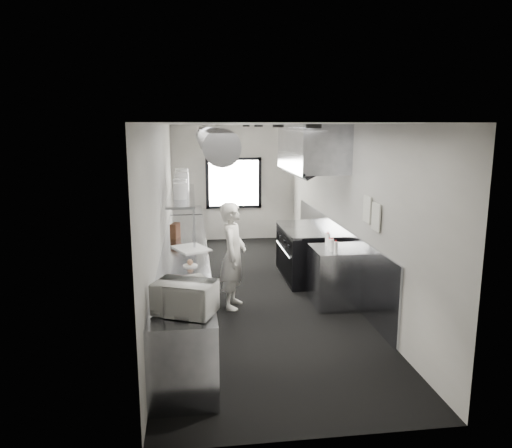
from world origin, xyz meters
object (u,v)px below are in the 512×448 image
object	(u,v)px
pass_shelf	(182,196)
knife_block	(175,231)
far_work_table	(187,229)
cutting_board	(191,248)
plate_stack_c	(182,182)
range	(306,253)
deli_tub_a	(166,293)
line_cook	(233,256)
small_plate	(190,266)
plate_stack_d	(182,178)
microwave	(185,298)
plate_stack_a	(180,191)
squeeze_bottle_e	(327,239)
squeeze_bottle_d	(328,240)
bottle_station	(333,276)
squeeze_bottle_a	(336,248)
squeeze_bottle_c	(329,244)
deli_tub_b	(171,294)
exhaust_hood	(311,148)
plate_stack_b	(180,188)
squeeze_bottle_b	(332,245)
prep_counter	(186,278)

from	to	relation	value
pass_shelf	knife_block	xyz separation A→B (m)	(-0.12, -0.64, -0.51)
far_work_table	cutting_board	size ratio (longest dim) A/B	2.03
pass_shelf	plate_stack_c	distance (m)	0.29
range	deli_tub_a	xyz separation A→B (m)	(-2.37, -3.27, 0.48)
line_cook	knife_block	xyz separation A→B (m)	(-0.90, 0.99, 0.20)
small_plate	plate_stack_d	xyz separation A→B (m)	(-0.14, 3.20, 0.85)
pass_shelf	microwave	distance (m)	4.12
plate_stack_a	squeeze_bottle_e	size ratio (longest dim) A/B	1.44
deli_tub_a	squeeze_bottle_e	bearing A→B (deg)	40.94
squeeze_bottle_d	deli_tub_a	bearing A→B (deg)	-139.89
bottle_station	plate_stack_d	xyz separation A→B (m)	(-2.35, 2.51, 1.31)
plate_stack_c	squeeze_bottle_a	world-z (taller)	plate_stack_c
plate_stack_c	squeeze_bottle_c	size ratio (longest dim) A/B	2.25
deli_tub_b	plate_stack_c	xyz separation A→B (m)	(0.08, 3.81, 0.80)
exhaust_hood	bottle_station	size ratio (longest dim) A/B	2.44
pass_shelf	line_cook	xyz separation A→B (m)	(0.77, -1.62, -0.71)
squeeze_bottle_d	squeeze_bottle_e	world-z (taller)	squeeze_bottle_d
small_plate	squeeze_bottle_c	bearing A→B (deg)	16.91
range	plate_stack_d	xyz separation A→B (m)	(-2.24, 1.11, 1.29)
exhaust_hood	far_work_table	bearing A→B (deg)	131.94
plate_stack_b	squeeze_bottle_b	bearing A→B (deg)	-32.82
squeeze_bottle_b	squeeze_bottle_c	xyz separation A→B (m)	(-0.00, 0.12, -0.01)
small_plate	cutting_board	bearing A→B (deg)	89.19
pass_shelf	range	distance (m)	2.49
range	knife_block	world-z (taller)	knife_block
prep_counter	squeeze_bottle_c	xyz separation A→B (m)	(2.21, -0.24, 0.53)
plate_stack_a	squeeze_bottle_c	distance (m)	2.62
cutting_board	plate_stack_d	size ratio (longest dim) A/B	1.55
prep_counter	plate_stack_d	xyz separation A→B (m)	(-0.05, 2.31, 1.31)
line_cook	squeeze_bottle_c	world-z (taller)	line_cook
bottle_station	microwave	distance (m)	3.35
microwave	plate_stack_d	distance (m)	4.95
range	knife_block	bearing A→B (deg)	-171.84
plate_stack_a	deli_tub_a	bearing A→B (deg)	-92.46
deli_tub_b	plate_stack_c	size ratio (longest dim) A/B	0.42
line_cook	microwave	xyz separation A→B (m)	(-0.70, -2.46, 0.24)
microwave	knife_block	xyz separation A→B (m)	(-0.20, 3.45, -0.04)
microwave	squeeze_bottle_d	bearing A→B (deg)	72.23
exhaust_hood	small_plate	size ratio (longest dim) A/B	11.05
plate_stack_d	squeeze_bottle_d	world-z (taller)	plate_stack_d
far_work_table	deli_tub_a	distance (m)	5.79
plate_stack_a	squeeze_bottle_e	world-z (taller)	plate_stack_a
far_work_table	exhaust_hood	bearing A→B (deg)	-48.06
microwave	squeeze_bottle_e	xyz separation A→B (m)	(2.23, 2.64, -0.07)
bottle_station	squeeze_bottle_e	xyz separation A→B (m)	(-0.04, 0.26, 0.54)
squeeze_bottle_b	deli_tub_a	bearing A→B (deg)	-144.54
prep_counter	cutting_board	world-z (taller)	cutting_board
pass_shelf	bottle_station	world-z (taller)	pass_shelf
microwave	deli_tub_b	size ratio (longest dim) A/B	3.67
range	squeeze_bottle_c	bearing A→B (deg)	-89.05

